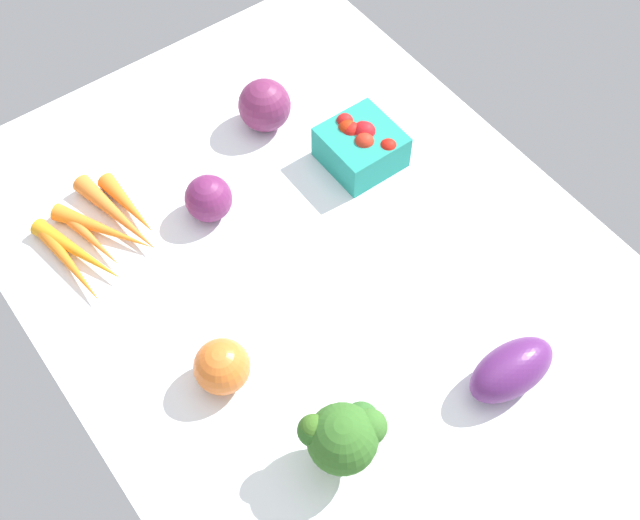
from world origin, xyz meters
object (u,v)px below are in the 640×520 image
(red_onion_center, at_px, (209,198))
(eggplant, at_px, (511,370))
(berry_basket, at_px, (361,144))
(carrot_bunch, at_px, (100,232))
(heirloom_tomato_orange, at_px, (222,367))
(red_onion_near_basket, at_px, (265,105))
(broccoli_head, at_px, (343,436))

(red_onion_center, height_order, eggplant, red_onion_center)
(berry_basket, bearing_deg, carrot_bunch, -105.09)
(red_onion_center, bearing_deg, heirloom_tomato_orange, -28.61)
(carrot_bunch, bearing_deg, red_onion_near_basket, 97.69)
(heirloom_tomato_orange, bearing_deg, berry_basket, 116.99)
(berry_basket, distance_m, eggplant, 0.42)
(heirloom_tomato_orange, height_order, eggplant, heirloom_tomato_orange)
(broccoli_head, height_order, eggplant, broccoli_head)
(red_onion_center, bearing_deg, red_onion_near_basket, 120.68)
(red_onion_near_basket, height_order, heirloom_tomato_orange, red_onion_near_basket)
(red_onion_near_basket, relative_size, eggplant, 0.66)
(red_onion_center, relative_size, eggplant, 0.56)
(berry_basket, distance_m, heirloom_tomato_orange, 0.42)
(carrot_bunch, bearing_deg, red_onion_center, 69.80)
(carrot_bunch, height_order, heirloom_tomato_orange, heirloom_tomato_orange)
(berry_basket, bearing_deg, red_onion_near_basket, -153.28)
(red_onion_near_basket, height_order, eggplant, red_onion_near_basket)
(red_onion_near_basket, distance_m, heirloom_tomato_orange, 0.45)
(red_onion_near_basket, distance_m, berry_basket, 0.17)
(berry_basket, distance_m, broccoli_head, 0.48)
(red_onion_near_basket, bearing_deg, broccoli_head, -24.84)
(broccoli_head, xyz_separation_m, red_onion_center, (-0.41, 0.07, -0.03))
(heirloom_tomato_orange, bearing_deg, broccoli_head, 19.04)
(red_onion_center, xyz_separation_m, eggplant, (0.46, 0.16, -0.00))
(red_onion_near_basket, bearing_deg, carrot_bunch, -82.31)
(heirloom_tomato_orange, distance_m, red_onion_center, 0.27)
(red_onion_near_basket, height_order, red_onion_center, red_onion_near_basket)
(berry_basket, distance_m, red_onion_center, 0.25)
(broccoli_head, relative_size, carrot_bunch, 0.54)
(red_onion_near_basket, xyz_separation_m, berry_basket, (0.15, 0.07, -0.01))
(berry_basket, height_order, broccoli_head, broccoli_head)
(red_onion_near_basket, relative_size, heirloom_tomato_orange, 1.14)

